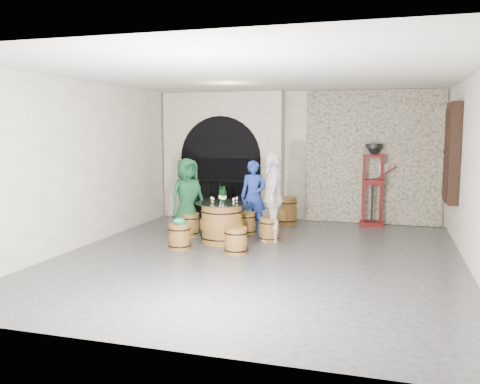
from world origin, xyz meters
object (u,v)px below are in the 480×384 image
(barrel_stool_right, at_px, (269,229))
(barrel_stool_far, at_px, (246,223))
(barrel_table, at_px, (222,223))
(wine_bottle_left, at_px, (221,195))
(barrel_stool_near_left, at_px, (180,236))
(person_green, at_px, (188,197))
(corking_press, at_px, (373,178))
(wine_bottle_center, at_px, (223,196))
(barrel_stool_near_right, at_px, (236,241))
(person_blue, at_px, (254,196))
(person_white, at_px, (273,197))
(wine_bottle_right, at_px, (224,196))
(side_barrel, at_px, (287,211))
(barrel_stool_left, at_px, (190,225))

(barrel_stool_right, bearing_deg, barrel_stool_far, 139.76)
(barrel_table, relative_size, wine_bottle_left, 3.26)
(barrel_stool_far, bearing_deg, barrel_stool_near_left, -116.40)
(wine_bottle_left, bearing_deg, person_green, 158.22)
(person_green, height_order, corking_press, corking_press)
(barrel_table, height_order, wine_bottle_center, wine_bottle_center)
(barrel_table, xyz_separation_m, person_green, (-0.92, 0.44, 0.43))
(barrel_stool_near_right, relative_size, person_blue, 0.31)
(barrel_stool_near_right, bearing_deg, barrel_stool_right, 73.93)
(person_white, height_order, wine_bottle_right, person_white)
(barrel_stool_near_left, distance_m, person_white, 2.06)
(wine_bottle_center, bearing_deg, person_blue, 76.99)
(wine_bottle_left, relative_size, side_barrel, 0.50)
(wine_bottle_right, bearing_deg, barrel_table, -110.06)
(barrel_stool_near_right, distance_m, wine_bottle_right, 1.23)
(barrel_stool_far, bearing_deg, person_blue, 75.71)
(barrel_stool_near_right, height_order, person_white, person_white)
(barrel_stool_far, xyz_separation_m, wine_bottle_left, (-0.30, -0.84, 0.70))
(barrel_stool_near_right, height_order, person_blue, person_blue)
(wine_bottle_right, distance_m, side_barrel, 2.45)
(barrel_table, relative_size, corking_press, 0.55)
(barrel_stool_near_left, bearing_deg, barrel_stool_right, 37.65)
(person_green, height_order, wine_bottle_left, person_green)
(barrel_stool_far, bearing_deg, person_green, -156.98)
(barrel_stool_left, distance_m, barrel_stool_right, 1.75)
(barrel_stool_near_right, height_order, wine_bottle_right, wine_bottle_right)
(barrel_stool_right, xyz_separation_m, person_white, (0.07, 0.03, 0.66))
(side_barrel, bearing_deg, wine_bottle_center, -110.08)
(barrel_table, xyz_separation_m, person_blue, (0.32, 1.25, 0.39))
(person_green, xyz_separation_m, wine_bottle_center, (0.95, -0.45, 0.11))
(barrel_stool_near_left, bearing_deg, person_green, 105.09)
(person_green, relative_size, wine_bottle_right, 5.12)
(person_blue, relative_size, wine_bottle_right, 4.88)
(barrel_stool_right, height_order, person_white, person_white)
(person_white, relative_size, corking_press, 0.94)
(barrel_stool_right, relative_size, side_barrel, 0.74)
(barrel_stool_left, height_order, corking_press, corking_press)
(person_green, relative_size, person_white, 0.92)
(person_green, bearing_deg, person_blue, -20.34)
(person_white, relative_size, side_barrel, 2.77)
(person_blue, distance_m, corking_press, 2.92)
(wine_bottle_left, xyz_separation_m, side_barrel, (0.93, 2.20, -0.62))
(barrel_stool_left, height_order, barrel_stool_near_right, same)
(wine_bottle_left, bearing_deg, barrel_table, -58.03)
(barrel_stool_far, height_order, side_barrel, side_barrel)
(person_blue, relative_size, side_barrel, 2.43)
(barrel_table, xyz_separation_m, barrel_stool_right, (0.88, 0.39, -0.16))
(side_barrel, bearing_deg, barrel_stool_near_left, -115.74)
(wine_bottle_center, bearing_deg, person_white, 24.97)
(barrel_stool_right, relative_size, corking_press, 0.25)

